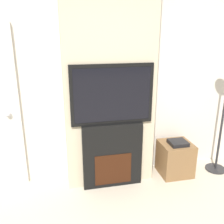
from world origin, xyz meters
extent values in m
cube|color=silver|center=(0.00, 2.03, 1.35)|extent=(6.00, 0.06, 2.70)
cube|color=beige|center=(0.00, 1.84, 1.35)|extent=(1.09, 0.31, 2.70)
cube|color=black|center=(0.00, 1.69, 0.42)|extent=(0.74, 0.14, 0.84)
cube|color=#33160A|center=(0.00, 1.62, 0.25)|extent=(0.46, 0.01, 0.40)
cube|color=black|center=(0.00, 1.69, 1.19)|extent=(0.97, 0.06, 0.71)
cube|color=black|center=(0.00, 1.66, 1.19)|extent=(0.89, 0.01, 0.62)
cylinder|color=#262628|center=(1.52, 1.71, 0.01)|extent=(0.28, 0.28, 0.03)
cylinder|color=#262628|center=(1.52, 1.71, 0.76)|extent=(0.03, 0.03, 1.47)
cube|color=brown|center=(0.90, 1.75, 0.23)|extent=(0.42, 0.39, 0.46)
cube|color=black|center=(0.90, 1.71, 0.48)|extent=(0.23, 0.22, 0.05)
sphere|color=silver|center=(-1.20, 1.94, 0.95)|extent=(0.06, 0.06, 0.06)
camera|label=1|loc=(-0.60, -1.04, 1.89)|focal=40.00mm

